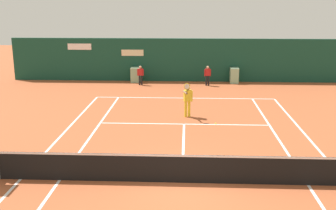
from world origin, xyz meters
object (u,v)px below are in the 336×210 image
Objects in this scene: player_on_baseline at (188,98)px; ball_kid_left_post at (140,74)px; ball_kid_centre_post at (208,74)px; tennis_ball_near_service_line at (216,123)px.

player_on_baseline is 1.38× the size of ball_kid_left_post.
player_on_baseline is at bearing 75.68° from ball_kid_centre_post.
ball_kid_centre_post is at bearing 89.88° from tennis_ball_near_service_line.
ball_kid_centre_post reaches higher than tennis_ball_near_service_line.
ball_kid_centre_post is 19.93× the size of tennis_ball_near_service_line.
ball_kid_left_post is at bearing -86.58° from player_on_baseline.
tennis_ball_near_service_line is (4.57, -9.00, -0.73)m from ball_kid_left_post.
ball_kid_left_post is at bearing -4.45° from ball_kid_centre_post.
player_on_baseline is 2.02m from tennis_ball_near_service_line.
tennis_ball_near_service_line is (-0.02, -9.00, -0.75)m from ball_kid_centre_post.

